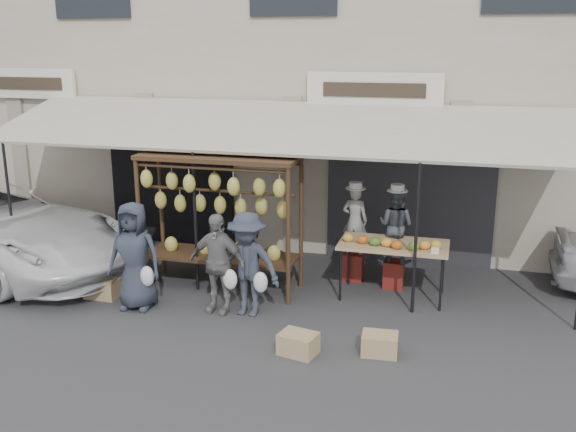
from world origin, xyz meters
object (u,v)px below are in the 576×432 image
at_px(vendor_right, 396,225).
at_px(customer_left, 135,256).
at_px(banana_rack, 219,197).
at_px(crate_near_b, 380,344).
at_px(vendor_left, 355,220).
at_px(customer_mid, 217,263).
at_px(customer_right, 247,264).
at_px(produce_table, 393,246).
at_px(crate_near_a, 298,344).
at_px(crate_far, 103,288).

relative_size(vendor_right, customer_left, 0.73).
distance_m(banana_rack, vendor_right, 2.91).
distance_m(customer_left, crate_near_b, 3.91).
distance_m(banana_rack, vendor_left, 2.33).
distance_m(vendor_right, customer_mid, 3.00).
distance_m(customer_mid, customer_right, 0.47).
bearing_deg(crate_near_b, customer_mid, 163.58).
height_order(produce_table, customer_left, customer_left).
distance_m(banana_rack, customer_mid, 1.22).
bearing_deg(banana_rack, customer_right, -48.91).
bearing_deg(produce_table, vendor_right, 92.47).
bearing_deg(crate_near_a, customer_right, 135.38).
bearing_deg(vendor_right, customer_right, 58.94).
bearing_deg(crate_far, customer_left, -18.10).
xyz_separation_m(customer_mid, crate_far, (-1.99, 0.03, -0.62)).
xyz_separation_m(crate_near_a, crate_far, (-3.51, 1.06, 0.01)).
bearing_deg(customer_left, crate_near_a, -21.72).
height_order(produce_table, vendor_right, vendor_right).
xyz_separation_m(customer_left, customer_mid, (1.25, 0.21, -0.07)).
height_order(banana_rack, customer_mid, banana_rack).
distance_m(customer_mid, crate_near_b, 2.73).
xyz_separation_m(vendor_right, customer_right, (-1.98, -1.69, -0.28)).
height_order(produce_table, crate_near_b, produce_table).
xyz_separation_m(vendor_left, crate_far, (-3.74, -1.85, -0.90)).
relative_size(crate_near_a, crate_far, 0.94).
height_order(customer_left, customer_mid, customer_left).
bearing_deg(vendor_left, produce_table, 139.16).
distance_m(customer_mid, crate_far, 2.08).
distance_m(vendor_right, customer_right, 2.62).
bearing_deg(customer_mid, banana_rack, 113.76).
bearing_deg(vendor_left, banana_rack, 27.65).
relative_size(banana_rack, crate_near_b, 5.60).
xyz_separation_m(vendor_right, customer_mid, (-2.46, -1.70, -0.30)).
bearing_deg(produce_table, vendor_left, 137.46).
relative_size(customer_left, crate_near_a, 3.52).
bearing_deg(crate_near_a, vendor_left, 85.53).
height_order(vendor_left, customer_mid, vendor_left).
bearing_deg(crate_near_a, crate_far, 163.15).
height_order(vendor_left, customer_right, vendor_left).
distance_m(produce_table, crate_near_b, 2.10).
bearing_deg(customer_right, crate_near_a, -40.20).
bearing_deg(vendor_left, vendor_right, 167.28).
height_order(customer_mid, crate_near_a, customer_mid).
xyz_separation_m(customer_right, crate_far, (-2.46, 0.03, -0.64)).
distance_m(customer_left, customer_mid, 1.27).
bearing_deg(crate_near_b, crate_near_a, -164.92).
bearing_deg(vendor_left, crate_far, 28.02).
bearing_deg(vendor_right, crate_far, 39.00).
bearing_deg(customer_right, banana_rack, 135.51).
distance_m(vendor_right, customer_left, 4.18).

